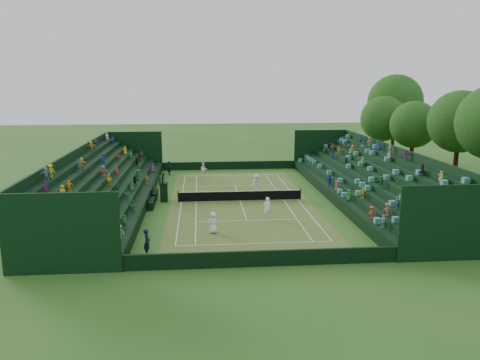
{
  "coord_description": "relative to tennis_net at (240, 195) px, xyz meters",
  "views": [
    {
      "loc": [
        -3.71,
        -42.48,
        11.14
      ],
      "look_at": [
        0.0,
        0.0,
        2.0
      ],
      "focal_mm": 35.0,
      "sensor_mm": 36.0,
      "label": 1
    }
  ],
  "objects": [
    {
      "name": "player_far_east",
      "position": [
        2.03,
        3.61,
        0.38
      ],
      "size": [
        1.34,
        1.27,
        1.82
      ],
      "primitive_type": "imported",
      "rotation": [
        0.0,
        0.0,
        0.69
      ],
      "color": "silver",
      "rests_on": "ground"
    },
    {
      "name": "court_surface",
      "position": [
        0.0,
        0.0,
        -0.52
      ],
      "size": [
        12.97,
        26.77,
        0.01
      ],
      "primitive_type": "cube",
      "color": "#447828",
      "rests_on": "ground"
    },
    {
      "name": "tennis_net",
      "position": [
        0.0,
        0.0,
        0.0
      ],
      "size": [
        11.67,
        0.1,
        1.06
      ],
      "color": "black",
      "rests_on": "ground"
    },
    {
      "name": "south_grandstand",
      "position": [
        -12.66,
        0.0,
        1.02
      ],
      "size": [
        6.6,
        32.0,
        4.9
      ],
      "color": "black",
      "rests_on": "ground"
    },
    {
      "name": "perimeter_wall_east",
      "position": [
        8.48,
        0.0,
        -0.03
      ],
      "size": [
        0.2,
        31.77,
        1.0
      ],
      "primitive_type": "cube",
      "color": "black",
      "rests_on": "ground"
    },
    {
      "name": "tree_row",
      "position": [
        23.54,
        10.36,
        6.4
      ],
      "size": [
        10.88,
        37.01,
        11.98
      ],
      "color": "black",
      "rests_on": "ground"
    },
    {
      "name": "scoreboard_tower",
      "position": [
        17.75,
        16.0,
        2.62
      ],
      "size": [
        2.0,
        1.0,
        3.7
      ],
      "color": "black",
      "rests_on": "ground"
    },
    {
      "name": "perimeter_wall_west",
      "position": [
        -8.48,
        0.0,
        -0.03
      ],
      "size": [
        0.2,
        31.77,
        1.0
      ],
      "primitive_type": "cube",
      "color": "black",
      "rests_on": "ground"
    },
    {
      "name": "player_near_east",
      "position": [
        1.73,
        -5.88,
        0.38
      ],
      "size": [
        0.69,
        0.48,
        1.81
      ],
      "primitive_type": "imported",
      "rotation": [
        0.0,
        0.0,
        3.22
      ],
      "color": "white",
      "rests_on": "ground"
    },
    {
      "name": "perimeter_wall_north",
      "position": [
        0.0,
        15.88,
        -0.03
      ],
      "size": [
        17.17,
        0.2,
        1.0
      ],
      "primitive_type": "cube",
      "color": "black",
      "rests_on": "ground"
    },
    {
      "name": "perimeter_wall_south",
      "position": [
        0.0,
        -15.88,
        -0.03
      ],
      "size": [
        17.17,
        0.2,
        1.0
      ],
      "primitive_type": "cube",
      "color": "black",
      "rests_on": "ground"
    },
    {
      "name": "player_far_west",
      "position": [
        -3.27,
        11.49,
        0.32
      ],
      "size": [
        0.89,
        0.73,
        1.68
      ],
      "primitive_type": "imported",
      "rotation": [
        0.0,
        0.0,
        0.11
      ],
      "color": "white",
      "rests_on": "ground"
    },
    {
      "name": "ground",
      "position": [
        0.0,
        0.0,
        -0.53
      ],
      "size": [
        160.0,
        160.0,
        0.0
      ],
      "primitive_type": "plane",
      "color": "#275B1D",
      "rests_on": "ground"
    },
    {
      "name": "courtside_chairs",
      "position": [
        -8.06,
        -0.14,
        -0.12
      ],
      "size": [
        0.49,
        5.46,
        1.06
      ],
      "color": "black",
      "rests_on": "ground"
    },
    {
      "name": "player_near_west",
      "position": [
        -2.8,
        -9.3,
        0.28
      ],
      "size": [
        0.87,
        0.65,
        1.6
      ],
      "primitive_type": "imported",
      "rotation": [
        0.0,
        0.0,
        3.33
      ],
      "color": "white",
      "rests_on": "ground"
    },
    {
      "name": "line_judge_south",
      "position": [
        -7.19,
        -13.46,
        0.37
      ],
      "size": [
        0.52,
        0.71,
        1.79
      ],
      "primitive_type": "imported",
      "rotation": [
        0.0,
        0.0,
        1.72
      ],
      "color": "black",
      "rests_on": "ground"
    },
    {
      "name": "north_grandstand",
      "position": [
        12.66,
        0.0,
        1.02
      ],
      "size": [
        6.6,
        32.0,
        4.9
      ],
      "color": "black",
      "rests_on": "ground"
    },
    {
      "name": "umpire_chair",
      "position": [
        -7.11,
        0.33,
        0.62
      ],
      "size": [
        0.85,
        0.85,
        2.68
      ],
      "color": "black",
      "rests_on": "ground"
    },
    {
      "name": "line_judge_north",
      "position": [
        -7.33,
        12.87,
        0.32
      ],
      "size": [
        0.43,
        0.63,
        1.68
      ],
      "primitive_type": "imported",
      "rotation": [
        0.0,
        0.0,
        1.53
      ],
      "color": "black",
      "rests_on": "ground"
    }
  ]
}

